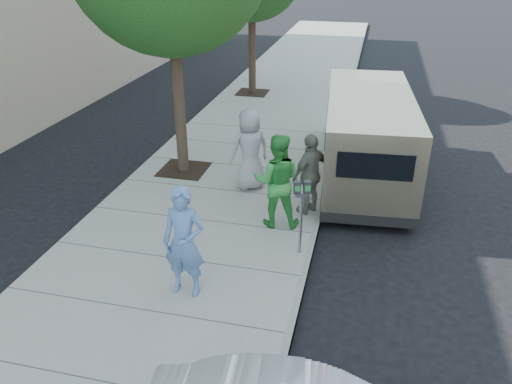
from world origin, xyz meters
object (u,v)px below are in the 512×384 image
van (367,135)px  person_green_shirt (277,181)px  parking_meter (302,202)px  person_gray_shirt (250,149)px  person_officer (184,242)px  person_striped_polo (311,174)px

van → person_green_shirt: (-1.69, -3.07, -0.01)m
parking_meter → person_gray_shirt: (-1.61, 2.55, -0.11)m
person_officer → person_striped_polo: (1.63, 3.28, -0.07)m
parking_meter → person_striped_polo: (-0.05, 1.67, -0.19)m
van → person_gray_shirt: size_ratio=3.09×
parking_meter → person_officer: 2.33m
person_officer → person_striped_polo: 3.66m
parking_meter → person_striped_polo: size_ratio=0.83×
person_green_shirt → person_striped_polo: size_ratio=1.11×
van → person_green_shirt: size_ratio=3.03×
parking_meter → person_striped_polo: bearing=74.9°
van → person_gray_shirt: 3.04m
van → person_gray_shirt: (-2.65, -1.50, -0.04)m
parking_meter → person_green_shirt: (-0.65, 0.97, -0.09)m
parking_meter → person_gray_shirt: bearing=105.4°
person_green_shirt → person_gray_shirt: 1.84m
van → person_officer: van is taller
person_officer → person_striped_polo: person_officer is taller
parking_meter → van: bearing=58.7°
parking_meter → person_striped_polo: 1.68m
parking_meter → person_green_shirt: bearing=106.9°
person_gray_shirt → person_officer: bearing=52.1°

